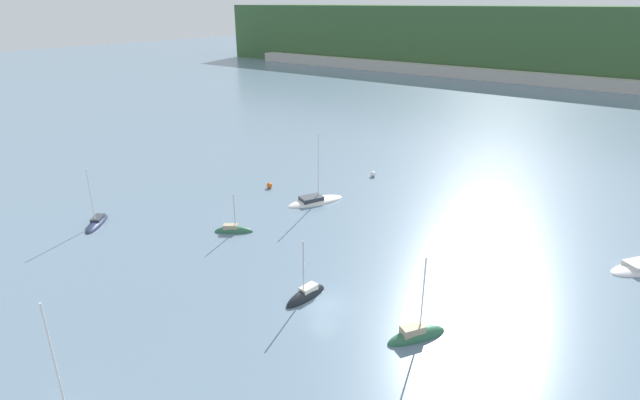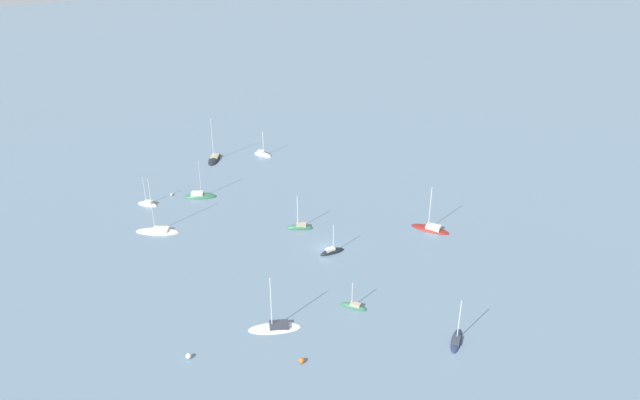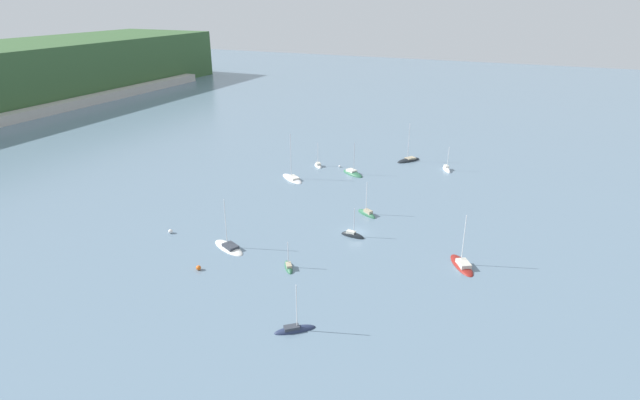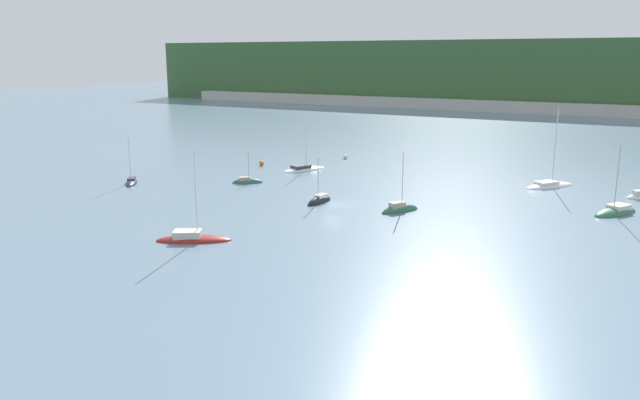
% 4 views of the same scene
% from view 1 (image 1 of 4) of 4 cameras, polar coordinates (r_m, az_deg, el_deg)
% --- Properties ---
extents(ground_plane, '(600.00, 600.00, 0.00)m').
position_cam_1_polar(ground_plane, '(47.87, 0.37, -11.89)').
color(ground_plane, slate).
extents(hillside_ridge, '(344.31, 60.89, 25.01)m').
position_cam_1_polar(hillside_ridge, '(219.57, 32.04, 14.94)').
color(hillside_ridge, '#385B33').
rests_on(hillside_ridge, ground_plane).
extents(shore_town_strip, '(292.67, 6.00, 3.76)m').
position_cam_1_polar(shore_town_strip, '(187.05, 30.13, 11.32)').
color(shore_town_strip, '#B7B2A8').
rests_on(shore_town_strip, ground_plane).
extents(sailboat_0, '(4.60, 3.82, 5.73)m').
position_cam_1_polar(sailboat_0, '(62.71, -9.85, -3.53)').
color(sailboat_0, '#2D6647').
rests_on(sailboat_0, ground_plane).
extents(sailboat_2, '(6.24, 9.05, 10.59)m').
position_cam_1_polar(sailboat_2, '(70.80, -0.56, -0.16)').
color(sailboat_2, white).
rests_on(sailboat_2, ground_plane).
extents(sailboat_5, '(4.16, 5.56, 8.55)m').
position_cam_1_polar(sailboat_5, '(44.52, 10.93, -15.08)').
color(sailboat_5, '#2D6647').
rests_on(sailboat_5, ground_plane).
extents(sailboat_7, '(5.13, 5.78, 8.25)m').
position_cam_1_polar(sailboat_7, '(69.98, -24.13, -2.46)').
color(sailboat_7, '#232D4C').
rests_on(sailboat_7, ground_plane).
extents(sailboat_10, '(1.85, 5.16, 7.10)m').
position_cam_1_polar(sailboat_10, '(48.89, -1.63, -10.99)').
color(sailboat_10, black).
rests_on(sailboat_10, ground_plane).
extents(mooring_buoy_1, '(0.88, 0.88, 0.88)m').
position_cam_1_polar(mooring_buoy_1, '(81.57, 6.08, 2.97)').
color(mooring_buoy_1, white).
rests_on(mooring_buoy_1, ground_plane).
extents(mooring_buoy_2, '(0.87, 0.87, 0.87)m').
position_cam_1_polar(mooring_buoy_2, '(76.46, -5.80, 1.68)').
color(mooring_buoy_2, orange).
rests_on(mooring_buoy_2, ground_plane).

